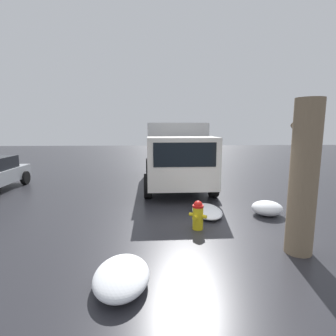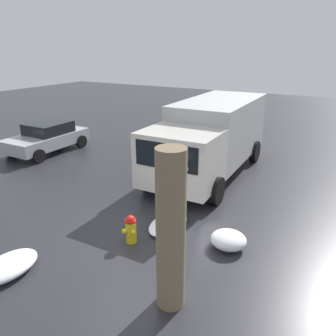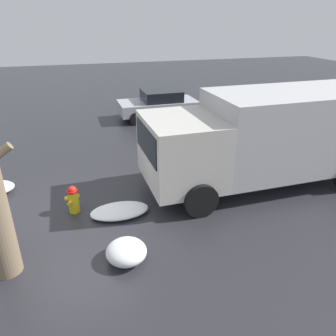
# 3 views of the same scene
# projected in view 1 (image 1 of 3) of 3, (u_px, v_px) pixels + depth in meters

# --- Properties ---
(ground_plane) EXTENTS (60.00, 60.00, 0.00)m
(ground_plane) POSITION_uv_depth(u_px,v_px,m) (198.00, 229.00, 6.74)
(ground_plane) COLOR #28282D
(fire_hydrant) EXTENTS (0.39, 0.44, 0.75)m
(fire_hydrant) POSITION_uv_depth(u_px,v_px,m) (198.00, 215.00, 6.67)
(fire_hydrant) COLOR yellow
(fire_hydrant) RESTS_ON ground_plane
(tree_trunk) EXTENTS (0.83, 0.55, 3.15)m
(tree_trunk) POSITION_uv_depth(u_px,v_px,m) (304.00, 178.00, 5.25)
(tree_trunk) COLOR #7F6B51
(tree_trunk) RESTS_ON ground_plane
(delivery_truck) EXTENTS (7.05, 2.80, 2.75)m
(delivery_truck) POSITION_uv_depth(u_px,v_px,m) (175.00, 150.00, 12.06)
(delivery_truck) COLOR beige
(delivery_truck) RESTS_ON ground_plane
(snow_pile_by_hydrant) EXTENTS (1.50, 0.87, 0.21)m
(snow_pile_by_hydrant) POSITION_uv_depth(u_px,v_px,m) (207.00, 211.00, 7.84)
(snow_pile_by_hydrant) COLOR white
(snow_pile_by_hydrant) RESTS_ON ground_plane
(snow_pile_curbside) EXTENTS (0.85, 0.89, 0.42)m
(snow_pile_curbside) POSITION_uv_depth(u_px,v_px,m) (267.00, 208.00, 7.78)
(snow_pile_curbside) COLOR white
(snow_pile_curbside) RESTS_ON ground_plane
(snow_pile_by_tree) EXTENTS (1.39, 0.92, 0.33)m
(snow_pile_by_tree) POSITION_uv_depth(u_px,v_px,m) (122.00, 276.00, 4.33)
(snow_pile_by_tree) COLOR white
(snow_pile_by_tree) RESTS_ON ground_plane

